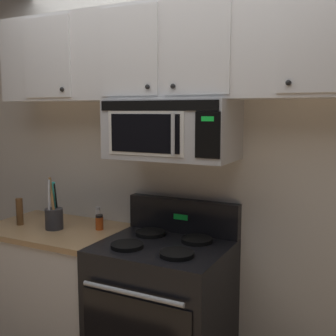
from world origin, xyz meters
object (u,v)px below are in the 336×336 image
Objects in this scene: salt_shaker at (98,215)px; utensil_crock_charcoal at (54,216)px; over_range_microwave at (172,130)px; spice_jar at (99,222)px; pepper_mill at (20,212)px; stove_range at (163,313)px.

utensil_crock_charcoal is at bearing -121.63° from salt_shaker.
over_range_microwave is 0.82m from spice_jar.
pepper_mill is (-1.09, -0.18, -0.58)m from over_range_microwave.
utensil_crock_charcoal is 3.15× the size of salt_shaker.
pepper_mill is 0.59m from spice_jar.
over_range_microwave is 1.01m from utensil_crock_charcoal.
salt_shaker reaches higher than spice_jar.
over_range_microwave reaches higher than utensil_crock_charcoal.
stove_range is 1.21m from pepper_mill.
stove_range is at bearing 2.56° from utensil_crock_charcoal.
utensil_crock_charcoal reaches higher than salt_shaker.
over_range_microwave reaches higher than salt_shaker.
stove_range reaches higher than salt_shaker.
over_range_microwave is at bearing 90.14° from stove_range.
utensil_crock_charcoal is at bearing -169.25° from over_range_microwave.
salt_shaker is at bearing 160.27° from stove_range.
salt_shaker is (-0.64, 0.23, 0.49)m from stove_range.
salt_shaker is at bearing 129.41° from spice_jar.
over_range_microwave is 7.57× the size of spice_jar.
spice_jar is at bearing 14.98° from pepper_mill.
stove_range is 0.84m from salt_shaker.
salt_shaker is 0.59× the size of pepper_mill.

